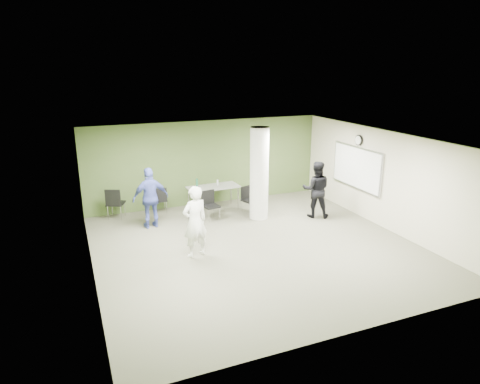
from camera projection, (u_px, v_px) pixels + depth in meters
name	position (u px, v px, depth m)	size (l,w,h in m)	color
floor	(256.00, 247.00, 11.07)	(8.00, 8.00, 0.00)	#515140
ceiling	(257.00, 140.00, 10.27)	(8.00, 8.00, 0.00)	white
wall_back	(207.00, 163.00, 14.21)	(8.00, 0.02, 2.80)	#455C2B
wall_left	(88.00, 217.00, 9.21)	(0.02, 8.00, 2.80)	#455C2B
wall_right_cream	(385.00, 180.00, 12.13)	(0.02, 8.00, 2.80)	beige
column	(259.00, 174.00, 12.81)	(0.56, 0.56, 2.80)	silver
whiteboard	(356.00, 168.00, 13.13)	(0.05, 2.30, 1.30)	silver
wall_clock	(359.00, 140.00, 12.89)	(0.06, 0.32, 0.32)	black
folding_table	(213.00, 188.00, 13.73)	(1.69, 0.80, 1.04)	gray
wastebasket	(192.00, 214.00, 13.07)	(0.24, 0.24, 0.28)	#4C4C4C
chair_back_left	(115.00, 201.00, 12.93)	(0.64, 0.64, 0.97)	black
chair_back_right	(160.00, 198.00, 13.47)	(0.44, 0.44, 0.86)	black
chair_table_left	(210.00, 203.00, 12.96)	(0.51, 0.51, 0.89)	black
chair_table_right	(248.00, 197.00, 13.55)	(0.54, 0.54, 0.85)	black
woman_white	(195.00, 222.00, 10.32)	(0.65, 0.43, 1.79)	white
man_black	(316.00, 189.00, 13.06)	(0.85, 0.66, 1.75)	black
man_blue	(151.00, 198.00, 12.19)	(1.04, 0.43, 1.77)	#3E4A9B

